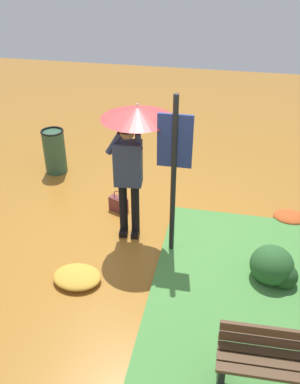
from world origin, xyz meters
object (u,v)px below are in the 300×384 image
at_px(park_bench, 291,367).
at_px(trash_bin, 55,151).
at_px(handbag, 118,204).
at_px(person_with_umbrella, 133,139).
at_px(info_sign_post, 174,160).

relative_size(park_bench, trash_bin, 1.68).
relative_size(handbag, park_bench, 0.26).
bearing_deg(person_with_umbrella, park_bench, -47.69).
distance_m(info_sign_post, handbag, 1.84).
bearing_deg(trash_bin, person_with_umbrella, -39.82).
distance_m(person_with_umbrella, info_sign_post, 0.67).
bearing_deg(park_bench, info_sign_post, 126.50).
relative_size(info_sign_post, trash_bin, 2.76).
bearing_deg(park_bench, trash_bin, 135.85).
relative_size(person_with_umbrella, info_sign_post, 0.89).
bearing_deg(park_bench, handbag, 131.39).
relative_size(person_with_umbrella, park_bench, 1.46).
xyz_separation_m(person_with_umbrella, handbag, (-0.40, 0.53, -1.42)).
height_order(person_with_umbrella, handbag, person_with_umbrella).
relative_size(info_sign_post, park_bench, 1.64).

